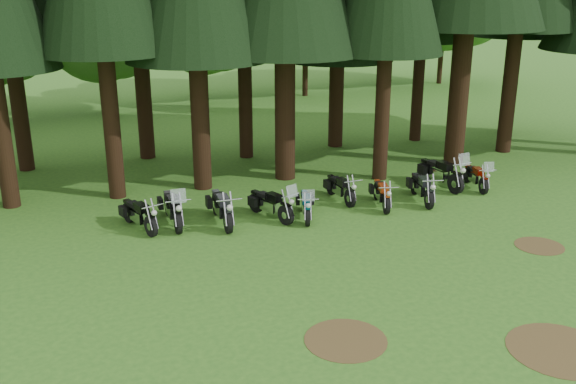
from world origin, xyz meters
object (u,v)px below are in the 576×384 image
(motorcycle_1, at_px, (173,209))
(motorcycle_9, at_px, (476,177))
(motorcycle_0, at_px, (139,215))
(motorcycle_6, at_px, (382,194))
(motorcycle_7, at_px, (422,188))
(motorcycle_8, at_px, (441,173))
(motorcycle_5, at_px, (340,189))
(motorcycle_4, at_px, (306,206))
(motorcycle_3, at_px, (271,205))
(motorcycle_2, at_px, (222,208))

(motorcycle_1, xyz_separation_m, motorcycle_9, (11.14, -0.48, -0.08))
(motorcycle_0, bearing_deg, motorcycle_6, -23.70)
(motorcycle_7, relative_size, motorcycle_9, 1.08)
(motorcycle_1, xyz_separation_m, motorcycle_8, (9.99, 0.10, 0.02))
(motorcycle_8, relative_size, motorcycle_9, 1.25)
(motorcycle_5, xyz_separation_m, motorcycle_7, (2.60, -1.10, 0.03))
(motorcycle_1, relative_size, motorcycle_4, 1.20)
(motorcycle_3, relative_size, motorcycle_6, 1.08)
(motorcycle_9, bearing_deg, motorcycle_8, 166.34)
(motorcycle_9, bearing_deg, motorcycle_1, -169.35)
(motorcycle_4, relative_size, motorcycle_9, 0.99)
(motorcycle_8, bearing_deg, motorcycle_5, 174.82)
(motorcycle_1, xyz_separation_m, motorcycle_7, (8.49, -0.99, -0.05))
(motorcycle_6, bearing_deg, motorcycle_4, -161.38)
(motorcycle_3, relative_size, motorcycle_8, 0.85)
(motorcycle_3, bearing_deg, motorcycle_5, -4.81)
(motorcycle_1, bearing_deg, motorcycle_0, -177.09)
(motorcycle_7, height_order, motorcycle_9, motorcycle_9)
(motorcycle_6, xyz_separation_m, motorcycle_7, (1.56, -0.05, 0.04))
(motorcycle_3, bearing_deg, motorcycle_7, -23.20)
(motorcycle_4, relative_size, motorcycle_6, 1.00)
(motorcycle_0, height_order, motorcycle_6, motorcycle_0)
(motorcycle_8, xyz_separation_m, motorcycle_9, (1.15, -0.58, -0.10))
(motorcycle_0, bearing_deg, motorcycle_2, -27.63)
(motorcycle_7, bearing_deg, motorcycle_2, -169.41)
(motorcycle_4, distance_m, motorcycle_9, 7.06)
(motorcycle_0, xyz_separation_m, motorcycle_4, (5.15, -1.02, -0.02))
(motorcycle_0, height_order, motorcycle_8, motorcycle_8)
(motorcycle_3, xyz_separation_m, motorcycle_4, (1.06, -0.40, -0.03))
(motorcycle_8, bearing_deg, motorcycle_7, -149.07)
(motorcycle_6, bearing_deg, motorcycle_8, 35.52)
(motorcycle_5, relative_size, motorcycle_6, 1.04)
(motorcycle_2, distance_m, motorcycle_4, 2.71)
(motorcycle_1, relative_size, motorcycle_5, 1.17)
(motorcycle_5, height_order, motorcycle_6, motorcycle_5)
(motorcycle_1, xyz_separation_m, motorcycle_6, (6.93, -0.95, -0.08))
(motorcycle_7, bearing_deg, motorcycle_4, -164.68)
(motorcycle_6, height_order, motorcycle_7, motorcycle_7)
(motorcycle_7, bearing_deg, motorcycle_6, -167.06)
(motorcycle_0, bearing_deg, motorcycle_1, -15.57)
(motorcycle_2, xyz_separation_m, motorcycle_7, (7.04, -0.50, -0.04))
(motorcycle_6, distance_m, motorcycle_7, 1.56)
(motorcycle_5, relative_size, motorcycle_9, 1.02)
(motorcycle_2, bearing_deg, motorcycle_9, 3.39)
(motorcycle_0, distance_m, motorcycle_2, 2.55)
(motorcycle_5, relative_size, motorcycle_8, 0.82)
(motorcycle_4, xyz_separation_m, motorcycle_6, (2.83, 0.10, -0.00))
(motorcycle_2, relative_size, motorcycle_5, 1.17)
(motorcycle_3, xyz_separation_m, motorcycle_5, (2.85, 0.75, -0.03))
(motorcycle_4, distance_m, motorcycle_8, 6.00)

